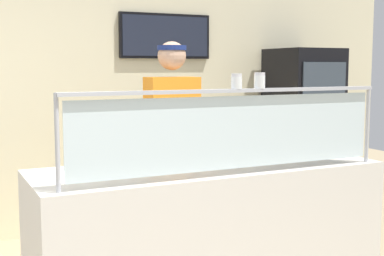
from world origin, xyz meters
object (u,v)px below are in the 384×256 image
(drink_fridge, at_px, (302,132))
(pizza_server, at_px, (224,158))
(parmesan_shaker, at_px, (236,82))
(pepper_flake_shaker, at_px, (260,81))
(worker_figure, at_px, (173,143))
(pizza_tray, at_px, (219,161))

(drink_fridge, bearing_deg, pizza_server, -139.44)
(parmesan_shaker, relative_size, pepper_flake_shaker, 0.94)
(pizza_server, relative_size, drink_fridge, 0.16)
(parmesan_shaker, relative_size, worker_figure, 0.05)
(pizza_tray, bearing_deg, worker_figure, 95.83)
(pizza_tray, distance_m, pizza_server, 0.04)
(parmesan_shaker, xyz_separation_m, worker_figure, (0.03, 0.98, -0.48))
(pizza_tray, height_order, pepper_flake_shaker, pepper_flake_shaker)
(pizza_tray, relative_size, worker_figure, 0.23)
(pizza_tray, distance_m, drink_fridge, 2.43)
(pizza_tray, bearing_deg, parmesan_shaker, -104.63)
(pepper_flake_shaker, height_order, drink_fridge, drink_fridge)
(pizza_server, distance_m, drink_fridge, 2.42)
(pizza_server, height_order, parmesan_shaker, parmesan_shaker)
(worker_figure, xyz_separation_m, drink_fridge, (1.92, 0.95, -0.12))
(pizza_tray, height_order, parmesan_shaker, parmesan_shaker)
(pizza_server, distance_m, parmesan_shaker, 0.62)
(pizza_tray, xyz_separation_m, worker_figure, (-0.06, 0.61, 0.04))
(worker_figure, relative_size, drink_fridge, 1.00)
(parmesan_shaker, bearing_deg, worker_figure, 87.96)
(pepper_flake_shaker, distance_m, drink_fridge, 2.71)
(parmesan_shaker, bearing_deg, pizza_server, 71.22)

